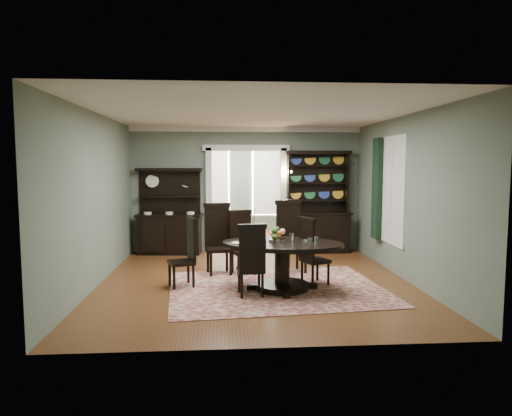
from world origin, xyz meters
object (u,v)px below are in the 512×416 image
(welsh_dresser, at_px, (318,215))
(parlor_table, at_px, (237,221))
(dining_table, at_px, (282,257))
(sideboard, at_px, (170,224))

(welsh_dresser, distance_m, parlor_table, 2.72)
(parlor_table, bearing_deg, dining_table, -83.50)
(sideboard, bearing_deg, dining_table, -51.17)
(dining_table, relative_size, sideboard, 1.13)
(welsh_dresser, bearing_deg, dining_table, -111.99)
(parlor_table, bearing_deg, sideboard, -131.12)
(welsh_dresser, bearing_deg, sideboard, 178.95)
(parlor_table, bearing_deg, welsh_dresser, -45.61)
(sideboard, xyz_separation_m, parlor_table, (1.65, 1.89, -0.19))
(sideboard, height_order, parlor_table, sideboard)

